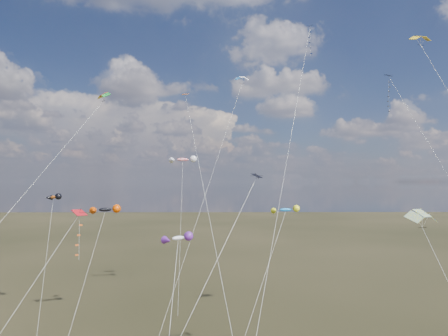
{
  "coord_description": "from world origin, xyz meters",
  "views": [
    {
      "loc": [
        -0.52,
        -29.27,
        17.35
      ],
      "look_at": [
        0.0,
        18.0,
        19.0
      ],
      "focal_mm": 32.0,
      "sensor_mm": 36.0,
      "label": 1
    }
  ],
  "objects": [
    {
      "name": "diamond_black_high",
      "position": [
        24.71,
        27.05,
        28.41
      ],
      "size": [
        7.8,
        21.34,
        33.18
      ],
      "color": "black",
      "rests_on": "ground"
    },
    {
      "name": "diamond_navy_tall",
      "position": [
        11.09,
        23.15,
        33.74
      ],
      "size": [
        12.94,
        33.87,
        39.75
      ],
      "color": "#0B1949",
      "rests_on": "ground"
    },
    {
      "name": "diamond_black_mid",
      "position": [
        -0.32,
        -0.34,
        12.58
      ],
      "size": [
        10.17,
        12.71,
        18.04
      ],
      "color": "black",
      "rests_on": "ground"
    },
    {
      "name": "diamond_red_low",
      "position": [
        -13.14,
        5.52,
        12.18
      ],
      "size": [
        7.69,
        9.34,
        14.92
      ],
      "color": "#A80E16",
      "rests_on": "ground"
    },
    {
      "name": "diamond_orange_center",
      "position": [
        -2.45,
        11.23,
        18.32
      ],
      "size": [
        6.84,
        20.51,
        27.97
      ],
      "color": "#CD5B11",
      "rests_on": "ground"
    },
    {
      "name": "parafoil_yellow",
      "position": [
        22.23,
        14.87,
        33.61
      ],
      "size": [
        2.45,
        28.94,
        34.43
      ],
      "color": "yellow",
      "rests_on": "ground"
    },
    {
      "name": "parafoil_blue_white",
      "position": [
        2.87,
        31.69,
        33.26
      ],
      "size": [
        11.31,
        23.6,
        34.12
      ],
      "color": "#2070B3",
      "rests_on": "ground"
    },
    {
      "name": "parafoil_striped",
      "position": [
        15.99,
        3.11,
        14.77
      ],
      "size": [
        2.97,
        11.93,
        15.51
      ],
      "color": "#FCF109",
      "rests_on": "ground"
    },
    {
      "name": "parafoil_tricolor",
      "position": [
        -13.47,
        14.24,
        26.73
      ],
      "size": [
        14.56,
        19.12,
        27.54
      ],
      "color": "gold",
      "rests_on": "ground"
    },
    {
      "name": "novelty_black_orange",
      "position": [
        -15.5,
        23.18,
        13.69
      ],
      "size": [
        3.46,
        11.71,
        14.32
      ],
      "color": "black",
      "rests_on": "ground"
    },
    {
      "name": "novelty_orange_black",
      "position": [
        -23.6,
        26.38,
        15.18
      ],
      "size": [
        4.44,
        12.42,
        15.76
      ],
      "color": "#C75714",
      "rests_on": "ground"
    },
    {
      "name": "novelty_white_purple",
      "position": [
        -3.68,
        1.27,
        12.99
      ],
      "size": [
        2.15,
        10.0,
        13.47
      ],
      "color": "silver",
      "rests_on": "ground"
    },
    {
      "name": "novelty_redwhite_stripe",
      "position": [
        -6.48,
        35.07,
        20.92
      ],
      "size": [
        4.04,
        13.66,
        21.6
      ],
      "color": "red",
      "rests_on": "ground"
    },
    {
      "name": "novelty_blue_yellow",
      "position": [
        5.8,
        9.09,
        14.57
      ],
      "size": [
        7.76,
        9.07,
        15.07
      ],
      "color": "#0E77C9",
      "rests_on": "ground"
    }
  ]
}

